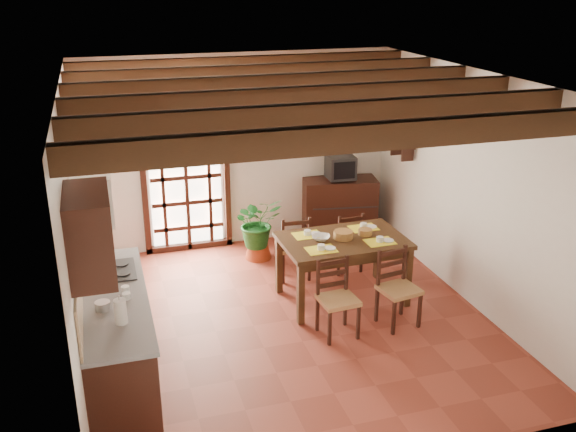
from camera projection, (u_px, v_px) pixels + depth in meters
name	position (u px, v px, depth m)	size (l,w,h in m)	color
ground_plane	(290.00, 320.00, 7.51)	(5.00, 5.00, 0.00)	maroon
room_shell	(290.00, 172.00, 6.87)	(4.52, 5.02, 2.81)	silver
ceiling_beams	(290.00, 90.00, 6.56)	(4.50, 4.34, 0.20)	black
french_door	(185.00, 172.00, 9.07)	(1.26, 0.11, 2.32)	white
kitchen_counter	(117.00, 337.00, 6.28)	(0.64, 2.25, 1.38)	black
upper_cabinet	(90.00, 234.00, 5.13)	(0.35, 0.80, 0.70)	black
range_hood	(92.00, 198.00, 6.30)	(0.38, 0.60, 0.54)	white
counter_items	(112.00, 288.00, 6.18)	(0.50, 1.43, 0.25)	black
dining_table	(343.00, 247.00, 7.76)	(1.52, 0.99, 0.81)	#3A2413
chair_near_left	(337.00, 312.00, 7.12)	(0.43, 0.42, 0.88)	#A97A48
chair_near_right	(398.00, 302.00, 7.34)	(0.48, 0.46, 0.90)	#A97A48
chair_far_left	(293.00, 258.00, 8.48)	(0.43, 0.41, 0.89)	#A97A48
chair_far_right	(345.00, 252.00, 8.71)	(0.41, 0.40, 0.85)	#A97A48
table_setting	(343.00, 232.00, 7.69)	(1.09, 0.73, 0.10)	yellow
table_bowl	(321.00, 238.00, 7.68)	(0.22, 0.22, 0.05)	white
sideboard	(339.00, 208.00, 9.74)	(1.09, 0.49, 0.93)	black
crt_tv	(341.00, 167.00, 9.50)	(0.42, 0.39, 0.34)	black
fuse_box	(338.00, 121.00, 9.52)	(0.25, 0.03, 0.32)	white
plant_pot	(258.00, 251.00, 9.13)	(0.38, 0.38, 0.23)	maroon
potted_plant	(258.00, 220.00, 8.96)	(1.71, 1.47, 1.91)	#144C19
wall_shelf	(402.00, 148.00, 8.99)	(0.20, 0.42, 0.20)	black
shelf_vase	(403.00, 138.00, 8.94)	(0.15, 0.15, 0.15)	#B2BFB2
shelf_flowers	(404.00, 124.00, 8.87)	(0.14, 0.14, 0.36)	yellow
framed_picture	(410.00, 110.00, 8.82)	(0.03, 0.32, 0.32)	brown
pendant_lamp	(343.00, 134.00, 7.37)	(0.36, 0.36, 0.84)	black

